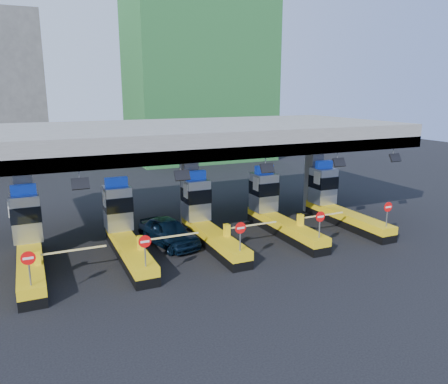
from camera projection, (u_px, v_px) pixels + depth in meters
name	position (u px, v px, depth m)	size (l,w,h in m)	color
ground	(207.00, 242.00, 27.01)	(120.00, 120.00, 0.00)	black
toll_canopy	(189.00, 138.00, 28.16)	(28.00, 12.09, 7.00)	slate
toll_lane_far_left	(28.00, 241.00, 22.91)	(4.43, 8.00, 4.16)	black
toll_lane_left	(124.00, 229.00, 24.92)	(4.43, 8.00, 4.16)	black
toll_lane_center	(205.00, 219.00, 26.94)	(4.43, 8.00, 4.16)	black
toll_lane_right	(275.00, 210.00, 28.95)	(4.43, 8.00, 4.16)	black
toll_lane_far_right	(336.00, 202.00, 30.96)	(4.43, 8.00, 4.16)	black
bg_building_scaffold	(198.00, 52.00, 57.03)	(18.00, 12.00, 28.00)	#1E5926
van	(168.00, 232.00, 26.26)	(1.95, 4.86, 1.66)	black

